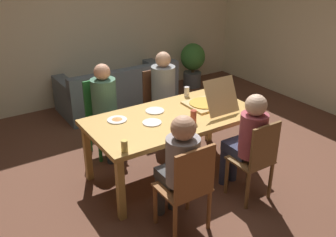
{
  "coord_description": "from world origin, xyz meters",
  "views": [
    {
      "loc": [
        -2.16,
        -3.22,
        2.53
      ],
      "look_at": [
        0.0,
        0.1,
        0.69
      ],
      "focal_mm": 40.25,
      "sensor_mm": 36.0,
      "label": 1
    }
  ],
  "objects_px": {
    "pizza_box_0": "(208,103)",
    "chair_3": "(188,186)",
    "couch": "(118,92)",
    "chair_2": "(256,159)",
    "plate_1": "(117,119)",
    "person_0": "(106,104)",
    "person_2": "(248,137)",
    "chair_1": "(160,100)",
    "potted_plant": "(193,62)",
    "person_1": "(166,90)",
    "person_3": "(180,162)",
    "plate_0": "(152,123)",
    "drinking_glass_0": "(187,92)",
    "drinking_glass_2": "(193,117)",
    "plate_2": "(155,111)",
    "dining_table": "(173,122)",
    "chair_0": "(103,115)",
    "drinking_glass_1": "(124,146)"
  },
  "relations": [
    {
      "from": "pizza_box_0",
      "to": "chair_3",
      "type": "bearing_deg",
      "value": -135.66
    },
    {
      "from": "couch",
      "to": "chair_2",
      "type": "bearing_deg",
      "value": -88.41
    },
    {
      "from": "chair_3",
      "to": "plate_1",
      "type": "xyz_separation_m",
      "value": [
        -0.13,
        1.17,
        0.25
      ]
    },
    {
      "from": "person_0",
      "to": "person_2",
      "type": "bearing_deg",
      "value": -60.86
    },
    {
      "from": "chair_1",
      "to": "potted_plant",
      "type": "height_order",
      "value": "chair_1"
    },
    {
      "from": "person_1",
      "to": "person_3",
      "type": "distance_m",
      "value": 1.85
    },
    {
      "from": "plate_0",
      "to": "drinking_glass_0",
      "type": "xyz_separation_m",
      "value": [
        0.78,
        0.44,
        0.06
      ]
    },
    {
      "from": "drinking_glass_0",
      "to": "drinking_glass_2",
      "type": "relative_size",
      "value": 0.85
    },
    {
      "from": "drinking_glass_2",
      "to": "couch",
      "type": "bearing_deg",
      "value": 83.82
    },
    {
      "from": "plate_0",
      "to": "couch",
      "type": "distance_m",
      "value": 2.36
    },
    {
      "from": "chair_3",
      "to": "pizza_box_0",
      "type": "relative_size",
      "value": 1.58
    },
    {
      "from": "chair_3",
      "to": "plate_2",
      "type": "bearing_deg",
      "value": 73.26
    },
    {
      "from": "dining_table",
      "to": "drinking_glass_2",
      "type": "xyz_separation_m",
      "value": [
        0.09,
        -0.27,
        0.15
      ]
    },
    {
      "from": "chair_1",
      "to": "person_3",
      "type": "relative_size",
      "value": 0.8
    },
    {
      "from": "chair_1",
      "to": "drinking_glass_0",
      "type": "bearing_deg",
      "value": -85.3
    },
    {
      "from": "person_2",
      "to": "person_0",
      "type": "bearing_deg",
      "value": 119.14
    },
    {
      "from": "drinking_glass_2",
      "to": "potted_plant",
      "type": "xyz_separation_m",
      "value": [
        1.93,
        2.62,
        -0.35
      ]
    },
    {
      "from": "person_2",
      "to": "chair_0",
      "type": "bearing_deg",
      "value": 117.23
    },
    {
      "from": "person_0",
      "to": "plate_2",
      "type": "distance_m",
      "value": 0.7
    },
    {
      "from": "person_1",
      "to": "chair_3",
      "type": "relative_size",
      "value": 1.31
    },
    {
      "from": "person_1",
      "to": "plate_0",
      "type": "distance_m",
      "value": 1.14
    },
    {
      "from": "chair_2",
      "to": "couch",
      "type": "relative_size",
      "value": 0.49
    },
    {
      "from": "chair_1",
      "to": "plate_1",
      "type": "height_order",
      "value": "chair_1"
    },
    {
      "from": "chair_3",
      "to": "drinking_glass_1",
      "type": "xyz_separation_m",
      "value": [
        -0.38,
        0.5,
        0.3
      ]
    },
    {
      "from": "pizza_box_0",
      "to": "person_0",
      "type": "bearing_deg",
      "value": 138.14
    },
    {
      "from": "person_3",
      "to": "plate_2",
      "type": "relative_size",
      "value": 5.39
    },
    {
      "from": "drinking_glass_2",
      "to": "pizza_box_0",
      "type": "bearing_deg",
      "value": 33.05
    },
    {
      "from": "chair_2",
      "to": "potted_plant",
      "type": "height_order",
      "value": "chair_2"
    },
    {
      "from": "drinking_glass_1",
      "to": "drinking_glass_0",
      "type": "bearing_deg",
      "value": 32.52
    },
    {
      "from": "plate_1",
      "to": "drinking_glass_2",
      "type": "xyz_separation_m",
      "value": [
        0.67,
        -0.51,
        0.06
      ]
    },
    {
      "from": "drinking_glass_1",
      "to": "potted_plant",
      "type": "xyz_separation_m",
      "value": [
        2.85,
        2.78,
        -0.33
      ]
    },
    {
      "from": "person_0",
      "to": "chair_1",
      "type": "xyz_separation_m",
      "value": [
        0.89,
        0.15,
        -0.19
      ]
    },
    {
      "from": "chair_1",
      "to": "chair_2",
      "type": "distance_m",
      "value": 1.89
    },
    {
      "from": "dining_table",
      "to": "pizza_box_0",
      "type": "xyz_separation_m",
      "value": [
        0.49,
        -0.01,
        0.13
      ]
    },
    {
      "from": "chair_3",
      "to": "couch",
      "type": "xyz_separation_m",
      "value": [
        0.8,
        3.11,
        -0.24
      ]
    },
    {
      "from": "drinking_glass_1",
      "to": "person_0",
      "type": "bearing_deg",
      "value": 73.32
    },
    {
      "from": "chair_0",
      "to": "plate_2",
      "type": "distance_m",
      "value": 0.86
    },
    {
      "from": "chair_0",
      "to": "drinking_glass_2",
      "type": "xyz_separation_m",
      "value": [
        0.53,
        -1.24,
        0.33
      ]
    },
    {
      "from": "chair_0",
      "to": "person_1",
      "type": "relative_size",
      "value": 0.79
    },
    {
      "from": "chair_3",
      "to": "plate_2",
      "type": "height_order",
      "value": "chair_3"
    },
    {
      "from": "person_0",
      "to": "potted_plant",
      "type": "distance_m",
      "value": 2.91
    },
    {
      "from": "person_0",
      "to": "potted_plant",
      "type": "bearing_deg",
      "value": 31.6
    },
    {
      "from": "person_0",
      "to": "person_3",
      "type": "xyz_separation_m",
      "value": [
        0.0,
        -1.62,
        -0.01
      ]
    },
    {
      "from": "chair_3",
      "to": "couch",
      "type": "height_order",
      "value": "chair_3"
    },
    {
      "from": "dining_table",
      "to": "chair_2",
      "type": "xyz_separation_m",
      "value": [
        0.44,
        -0.91,
        -0.18
      ]
    },
    {
      "from": "person_2",
      "to": "drinking_glass_0",
      "type": "height_order",
      "value": "person_2"
    },
    {
      "from": "chair_1",
      "to": "drinking_glass_0",
      "type": "height_order",
      "value": "chair_1"
    },
    {
      "from": "person_0",
      "to": "plate_1",
      "type": "bearing_deg",
      "value": -102.64
    },
    {
      "from": "couch",
      "to": "pizza_box_0",
      "type": "bearing_deg",
      "value": -86.37
    },
    {
      "from": "couch",
      "to": "chair_0",
      "type": "bearing_deg",
      "value": -123.36
    }
  ]
}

